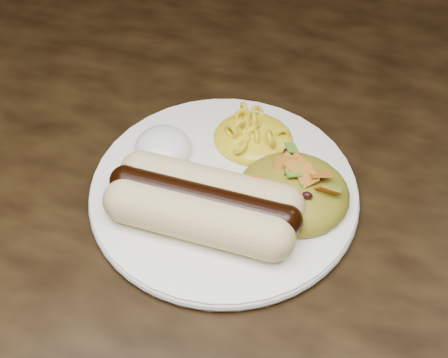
# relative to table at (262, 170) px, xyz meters

# --- Properties ---
(table) EXTENTS (1.60, 0.90, 0.75)m
(table) POSITION_rel_table_xyz_m (0.00, 0.00, 0.00)
(table) COLOR black
(table) RESTS_ON floor
(plate) EXTENTS (0.28, 0.28, 0.01)m
(plate) POSITION_rel_table_xyz_m (-0.01, -0.12, 0.10)
(plate) COLOR white
(plate) RESTS_ON table
(hotdog) EXTENTS (0.13, 0.07, 0.04)m
(hotdog) POSITION_rel_table_xyz_m (-0.01, -0.16, 0.12)
(hotdog) COLOR #F7E596
(hotdog) RESTS_ON plate
(mac_and_cheese) EXTENTS (0.09, 0.08, 0.03)m
(mac_and_cheese) POSITION_rel_table_xyz_m (0.00, -0.06, 0.12)
(mac_and_cheese) COLOR yellow
(mac_and_cheese) RESTS_ON plate
(sour_cream) EXTENTS (0.06, 0.06, 0.03)m
(sour_cream) POSITION_rel_table_xyz_m (-0.07, -0.10, 0.12)
(sour_cream) COLOR white
(sour_cream) RESTS_ON plate
(taco_salad) EXTENTS (0.09, 0.09, 0.04)m
(taco_salad) POSITION_rel_table_xyz_m (0.05, -0.12, 0.12)
(taco_salad) COLOR #C26C14
(taco_salad) RESTS_ON plate
(fork) EXTENTS (0.04, 0.15, 0.00)m
(fork) POSITION_rel_table_xyz_m (-0.07, -0.11, 0.09)
(fork) COLOR white
(fork) RESTS_ON table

